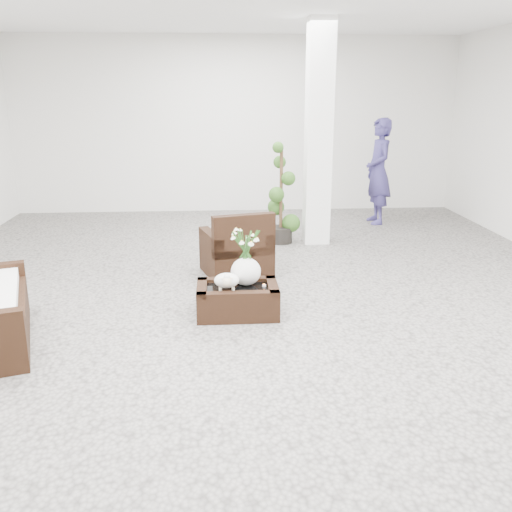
{
  "coord_description": "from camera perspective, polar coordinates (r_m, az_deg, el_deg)",
  "views": [
    {
      "loc": [
        -0.43,
        -6.19,
        2.41
      ],
      "look_at": [
        0.0,
        -0.1,
        0.62
      ],
      "focal_mm": 39.42,
      "sensor_mm": 36.0,
      "label": 1
    }
  ],
  "objects": [
    {
      "name": "column",
      "position": [
        9.16,
        6.36,
        12.1
      ],
      "size": [
        0.4,
        0.4,
        3.5
      ],
      "primitive_type": "cube",
      "color": "white",
      "rests_on": "ground"
    },
    {
      "name": "planter_narcissus",
      "position": [
        6.24,
        -1.05,
        0.55
      ],
      "size": [
        0.44,
        0.44,
        0.8
      ],
      "primitive_type": null,
      "color": "white",
      "rests_on": "coffee_table"
    },
    {
      "name": "coffee_table",
      "position": [
        6.31,
        -1.89,
        -4.59
      ],
      "size": [
        0.9,
        0.6,
        0.31
      ],
      "primitive_type": "cube",
      "color": "black",
      "rests_on": "ground"
    },
    {
      "name": "topiary",
      "position": [
        9.19,
        2.56,
        6.29
      ],
      "size": [
        0.43,
        0.43,
        1.62
      ],
      "primitive_type": null,
      "color": "#274817",
      "rests_on": "ground"
    },
    {
      "name": "sheep_figurine",
      "position": [
        6.13,
        -3.0,
        -2.66
      ],
      "size": [
        0.28,
        0.23,
        0.21
      ],
      "primitive_type": "ellipsoid",
      "color": "white",
      "rests_on": "coffee_table"
    },
    {
      "name": "armchair",
      "position": [
        7.65,
        -2.04,
        1.45
      ],
      "size": [
        1.02,
        1.0,
        0.89
      ],
      "primitive_type": "cube",
      "rotation": [
        0.0,
        0.0,
        3.42
      ],
      "color": "black",
      "rests_on": "ground"
    },
    {
      "name": "tealight",
      "position": [
        6.29,
        0.83,
        -2.99
      ],
      "size": [
        0.04,
        0.04,
        0.03
      ],
      "primitive_type": "cylinder",
      "color": "white",
      "rests_on": "coffee_table"
    },
    {
      "name": "shopper",
      "position": [
        10.85,
        12.31,
        8.38
      ],
      "size": [
        0.5,
        0.73,
        1.96
      ],
      "primitive_type": "imported",
      "rotation": [
        0.0,
        0.0,
        -1.53
      ],
      "color": "navy",
      "rests_on": "ground"
    },
    {
      "name": "ground",
      "position": [
        6.66,
        -0.06,
        -4.88
      ],
      "size": [
        11.0,
        11.0,
        0.0
      ],
      "primitive_type": "plane",
      "color": "gray",
      "rests_on": "ground"
    }
  ]
}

